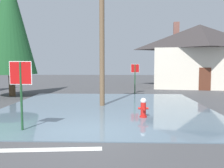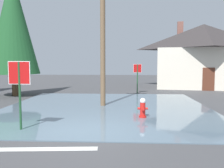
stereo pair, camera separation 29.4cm
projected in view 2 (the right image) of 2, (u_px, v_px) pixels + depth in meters
name	position (u px, v px, depth m)	size (l,w,h in m)	color
ground_plane	(84.00, 132.00, 8.63)	(80.00, 80.00, 0.10)	#424244
flood_puddle	(106.00, 108.00, 13.01)	(10.89, 11.37, 0.04)	slate
lane_stop_bar	(40.00, 149.00, 6.80)	(3.20, 0.30, 0.01)	silver
stop_sign_near	(19.00, 81.00, 8.53)	(0.81, 0.09, 2.47)	#1E4C28
fire_hydrant	(143.00, 108.00, 10.56)	(0.45, 0.38, 0.89)	red
utility_pole	(103.00, 32.00, 13.26)	(1.60, 0.28, 7.82)	brown
stop_sign_far	(137.00, 73.00, 18.95)	(0.65, 0.13, 2.32)	#1E4C28
house	(203.00, 55.00, 24.18)	(10.50, 8.90, 6.72)	silver
pine_tree_tall_left	(13.00, 22.00, 17.35)	(3.60, 3.60, 9.00)	#4C3823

